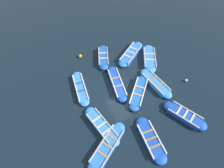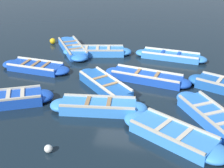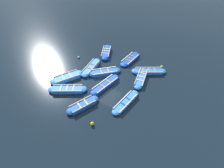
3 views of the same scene
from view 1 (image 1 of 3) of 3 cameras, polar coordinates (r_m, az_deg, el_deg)
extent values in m
plane|color=black|center=(14.03, 4.05, -2.16)|extent=(120.00, 120.00, 0.00)
cube|color=blue|center=(16.63, 6.15, 9.76)|extent=(2.29, 2.96, 0.36)
ellipsoid|color=blue|center=(17.64, 8.35, 12.45)|extent=(1.20, 1.21, 0.36)
ellipsoid|color=blue|center=(15.69, 3.72, 6.72)|extent=(1.20, 1.21, 0.36)
cube|color=#B2AD9E|center=(16.61, 4.88, 10.85)|extent=(1.53, 2.46, 0.07)
cube|color=#B2AD9E|center=(16.36, 7.57, 9.76)|extent=(1.53, 2.46, 0.07)
cube|color=beige|center=(16.92, 7.18, 11.45)|extent=(0.78, 0.55, 0.04)
cube|color=beige|center=(16.49, 6.21, 10.27)|extent=(0.78, 0.55, 0.04)
cube|color=beige|center=(16.08, 5.20, 9.02)|extent=(0.78, 0.55, 0.04)
cube|color=#3884E0|center=(14.19, -10.24, -1.27)|extent=(2.90, 1.20, 0.29)
ellipsoid|color=#3884E0|center=(15.08, -11.40, 2.83)|extent=(0.84, 0.82, 0.29)
ellipsoid|color=#3884E0|center=(13.39, -8.92, -5.89)|extent=(0.84, 0.82, 0.29)
cube|color=silver|center=(14.05, -11.72, -1.21)|extent=(2.74, 0.51, 0.07)
cube|color=silver|center=(14.06, -8.97, -0.48)|extent=(2.74, 0.51, 0.07)
cube|color=#1947B7|center=(14.31, -10.68, 0.34)|extent=(0.24, 0.70, 0.04)
cube|color=#1947B7|center=(13.82, -9.98, -2.14)|extent=(0.24, 0.70, 0.04)
cube|color=#1947B7|center=(13.66, 22.61, -9.45)|extent=(2.53, 1.79, 0.39)
ellipsoid|color=#1947B7|center=(13.67, 18.30, -6.96)|extent=(1.14, 1.13, 0.39)
ellipsoid|color=#1947B7|center=(13.75, 26.97, -11.87)|extent=(1.14, 1.13, 0.39)
cube|color=#B2AD9E|center=(13.23, 22.19, -10.30)|extent=(2.15, 1.00, 0.07)
cube|color=#B2AD9E|center=(13.72, 23.61, -7.72)|extent=(2.15, 1.00, 0.07)
cube|color=beige|center=(13.48, 21.03, -7.95)|extent=(0.45, 0.80, 0.04)
cube|color=beige|center=(13.48, 22.90, -9.02)|extent=(0.45, 0.80, 0.04)
cube|color=beige|center=(13.51, 24.76, -10.07)|extent=(0.45, 0.80, 0.04)
cube|color=#1E59AD|center=(13.83, 8.69, -2.70)|extent=(2.49, 2.57, 0.36)
ellipsoid|color=#1E59AD|center=(14.65, 9.93, 1.43)|extent=(1.16, 1.16, 0.36)
ellipsoid|color=#1E59AD|center=(13.10, 7.29, -7.32)|extent=(1.16, 1.16, 0.36)
cube|color=beige|center=(13.68, 7.18, -1.75)|extent=(1.87, 1.98, 0.07)
cube|color=beige|center=(13.65, 10.42, -2.62)|extent=(1.87, 1.98, 0.07)
cube|color=#9E7A51|center=(13.90, 9.16, -1.00)|extent=(0.66, 0.63, 0.04)
cube|color=#9E7A51|center=(13.45, 8.41, -3.49)|extent=(0.66, 0.63, 0.04)
cube|color=#3884E0|center=(12.35, -3.39, -13.47)|extent=(2.80, 1.32, 0.33)
ellipsoid|color=#3884E0|center=(12.88, -6.96, -9.09)|extent=(0.93, 0.91, 0.33)
ellipsoid|color=#3884E0|center=(11.94, 0.61, -18.15)|extent=(0.93, 0.91, 0.33)
cube|color=#B2AD9E|center=(12.09, -4.96, -14.09)|extent=(2.61, 0.55, 0.07)
cube|color=#B2AD9E|center=(12.25, -1.96, -12.09)|extent=(2.61, 0.55, 0.07)
cube|color=beige|center=(12.39, -5.02, -11.19)|extent=(0.27, 0.76, 0.04)
cube|color=beige|center=(12.18, -3.44, -13.12)|extent=(0.27, 0.76, 0.04)
cube|color=beige|center=(11.99, -1.77, -15.10)|extent=(0.27, 0.76, 0.04)
cube|color=#3884E0|center=(16.47, 12.13, 8.22)|extent=(2.75, 2.22, 0.36)
ellipsoid|color=#3884E0|center=(17.42, 11.83, 11.20)|extent=(1.33, 1.32, 0.36)
ellipsoid|color=#3884E0|center=(15.58, 12.46, 4.89)|extent=(1.33, 1.32, 0.36)
cube|color=#B2AD9E|center=(16.25, 10.59, 8.88)|extent=(2.21, 1.38, 0.07)
cube|color=#B2AD9E|center=(16.41, 13.91, 8.63)|extent=(2.21, 1.38, 0.07)
cube|color=beige|center=(16.60, 12.16, 9.60)|extent=(0.59, 0.85, 0.04)
cube|color=beige|center=(16.08, 12.34, 7.81)|extent=(0.59, 0.85, 0.04)
cube|color=#3884E0|center=(14.64, 14.03, 0.28)|extent=(2.70, 1.09, 0.37)
ellipsoid|color=#3884E0|center=(15.17, 10.78, 3.59)|extent=(0.88, 0.86, 0.37)
ellipsoid|color=#3884E0|center=(14.22, 17.50, -3.26)|extent=(0.88, 0.86, 0.37)
cube|color=#B2AD9E|center=(14.27, 13.06, 0.14)|extent=(2.58, 0.32, 0.07)
cube|color=#B2AD9E|center=(14.68, 15.30, 1.45)|extent=(2.58, 0.32, 0.07)
cube|color=olive|center=(14.62, 13.23, 1.74)|extent=(0.21, 0.76, 0.04)
cube|color=olive|center=(14.35, 15.16, -0.22)|extent=(0.21, 0.76, 0.04)
cube|color=blue|center=(11.85, -1.49, -19.68)|extent=(2.24, 2.93, 0.33)
ellipsoid|color=blue|center=(12.27, 2.22, -14.22)|extent=(1.15, 1.16, 0.33)
ellipsoid|color=blue|center=(11.58, -5.72, -25.38)|extent=(1.15, 1.16, 0.33)
cube|color=#B2AD9E|center=(11.74, -3.30, -18.37)|extent=(1.50, 2.46, 0.07)
cube|color=#B2AD9E|center=(11.59, 0.31, -20.41)|extent=(1.50, 2.46, 0.07)
cube|color=#9E7A51|center=(11.84, 0.15, -17.02)|extent=(0.75, 0.52, 0.04)
cube|color=#9E7A51|center=(11.67, -1.51, -19.41)|extent=(0.75, 0.52, 0.04)
cube|color=#9E7A51|center=(11.54, -3.27, -21.85)|extent=(0.75, 0.52, 0.04)
cube|color=#1E59AD|center=(16.23, -2.84, 8.75)|extent=(2.50, 1.74, 0.37)
ellipsoid|color=#1E59AD|center=(17.09, -3.00, 11.49)|extent=(1.07, 1.06, 0.37)
ellipsoid|color=#1E59AD|center=(15.40, -2.65, 5.71)|extent=(1.07, 1.06, 0.37)
cube|color=#B2AD9E|center=(16.08, -4.28, 9.23)|extent=(2.14, 1.00, 0.07)
cube|color=#B2AD9E|center=(16.08, -1.45, 9.39)|extent=(2.14, 1.00, 0.07)
cube|color=beige|center=(16.33, -2.91, 10.08)|extent=(0.43, 0.75, 0.04)
cube|color=beige|center=(15.85, -2.81, 8.45)|extent=(0.43, 0.75, 0.04)
cube|color=#1947B7|center=(12.27, 12.55, -17.26)|extent=(2.52, 1.28, 0.29)
ellipsoid|color=#1947B7|center=(12.61, 9.96, -12.54)|extent=(1.02, 1.00, 0.29)
ellipsoid|color=#1947B7|center=(12.04, 15.41, -22.17)|extent=(1.02, 1.00, 0.29)
cube|color=silver|center=(11.97, 10.78, -17.76)|extent=(2.36, 0.39, 0.07)
cube|color=silver|center=(12.25, 14.58, -16.17)|extent=(2.36, 0.39, 0.07)
cube|color=olive|center=(12.25, 11.55, -14.93)|extent=(0.25, 0.86, 0.04)
cube|color=olive|center=(12.12, 12.69, -16.99)|extent=(0.25, 0.86, 0.04)
cube|color=olive|center=(12.01, 13.89, -19.08)|extent=(0.25, 0.86, 0.04)
cube|color=#1947B7|center=(14.23, 1.60, 0.27)|extent=(3.08, 1.43, 0.34)
ellipsoid|color=#1947B7|center=(15.13, 0.00, 4.58)|extent=(0.92, 0.90, 0.34)
ellipsoid|color=#1947B7|center=(13.42, 3.41, -4.58)|extent=(0.92, 0.90, 0.34)
cube|color=beige|center=(14.00, 0.17, 0.46)|extent=(2.86, 0.70, 0.07)
cube|color=beige|center=(14.14, 3.06, 1.10)|extent=(2.86, 0.70, 0.07)
cube|color=olive|center=(14.33, 1.14, 2.02)|extent=(0.29, 0.73, 0.04)
cube|color=olive|center=(13.83, 2.12, -0.58)|extent=(0.29, 0.73, 0.04)
sphere|color=silver|center=(15.72, 23.08, 1.09)|extent=(0.24, 0.24, 0.24)
sphere|color=#EAB214|center=(16.61, -10.32, 8.94)|extent=(0.31, 0.31, 0.31)
camera|label=2|loc=(19.18, 38.30, 25.93)|focal=50.00mm
camera|label=3|loc=(17.96, -52.81, 42.94)|focal=28.00mm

